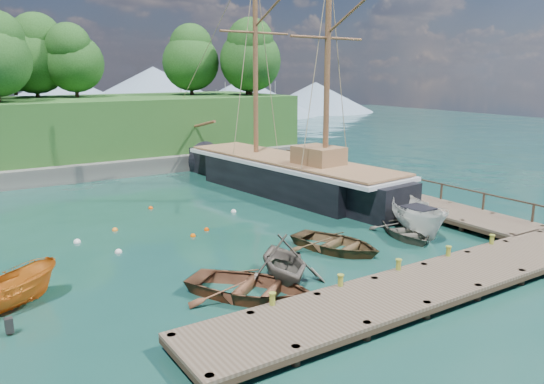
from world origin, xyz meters
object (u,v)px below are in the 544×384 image
at_px(rowboat_1, 283,281).
at_px(schooner, 288,178).
at_px(motorboat_orange, 6,311).
at_px(rowboat_0, 251,297).
at_px(cabin_boat_white, 417,234).
at_px(rowboat_2, 336,251).
at_px(rowboat_3, 406,236).

bearing_deg(rowboat_1, schooner, 72.54).
distance_m(rowboat_1, motorboat_orange, 10.36).
bearing_deg(rowboat_0, cabin_boat_white, -25.54).
distance_m(rowboat_2, motorboat_orange, 14.15).
xyz_separation_m(rowboat_0, rowboat_3, (10.62, 2.15, 0.00)).
distance_m(motorboat_orange, cabin_boat_white, 19.49).
xyz_separation_m(cabin_boat_white, schooner, (-0.30, 11.58, 1.04)).
bearing_deg(schooner, rowboat_0, -135.34).
relative_size(rowboat_0, rowboat_1, 1.29).
relative_size(rowboat_0, motorboat_orange, 1.22).
xyz_separation_m(rowboat_2, schooner, (5.05, 11.38, 1.04)).
bearing_deg(cabin_boat_white, rowboat_1, -147.99).
distance_m(motorboat_orange, schooner, 21.64).
height_order(rowboat_0, motorboat_orange, motorboat_orange).
distance_m(rowboat_0, rowboat_3, 10.84).
relative_size(motorboat_orange, schooner, 0.16).
bearing_deg(rowboat_3, motorboat_orange, -162.20).
bearing_deg(rowboat_2, motorboat_orange, 156.37).
bearing_deg(cabin_boat_white, schooner, 114.28).
distance_m(rowboat_2, cabin_boat_white, 5.35).
distance_m(rowboat_2, rowboat_3, 4.53).
bearing_deg(motorboat_orange, rowboat_1, -128.31).
bearing_deg(rowboat_1, cabin_boat_white, 26.90).
height_order(rowboat_1, motorboat_orange, rowboat_1).
relative_size(rowboat_3, schooner, 0.17).
bearing_deg(motorboat_orange, rowboat_2, -116.45).
distance_m(rowboat_1, rowboat_2, 4.54).
bearing_deg(rowboat_3, cabin_boat_white, 23.78).
bearing_deg(rowboat_0, rowboat_2, -15.09).
bearing_deg(schooner, rowboat_3, -98.87).
xyz_separation_m(motorboat_orange, cabin_boat_white, (19.44, -1.51, 0.00)).
bearing_deg(motorboat_orange, schooner, -83.36).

